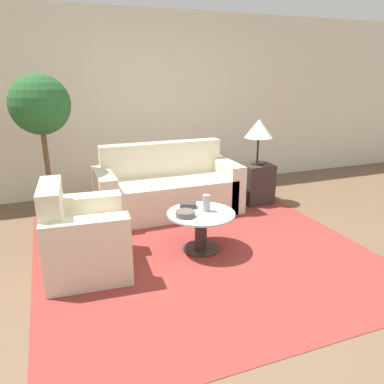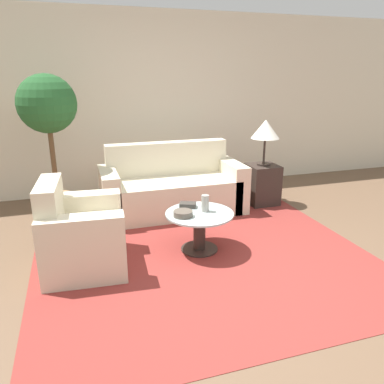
{
  "view_description": "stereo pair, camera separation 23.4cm",
  "coord_description": "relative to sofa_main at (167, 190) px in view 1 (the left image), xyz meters",
  "views": [
    {
      "loc": [
        -1.45,
        -2.49,
        1.75
      ],
      "look_at": [
        -0.1,
        0.98,
        0.55
      ],
      "focal_mm": 35.0,
      "sensor_mm": 36.0,
      "label": 1
    },
    {
      "loc": [
        -1.23,
        -2.57,
        1.75
      ],
      "look_at": [
        -0.1,
        0.98,
        0.55
      ],
      "focal_mm": 35.0,
      "sensor_mm": 36.0,
      "label": 2
    }
  ],
  "objects": [
    {
      "name": "coffee_table",
      "position": [
        -0.03,
        -1.2,
        -0.03
      ],
      "size": [
        0.69,
        0.69,
        0.41
      ],
      "color": "#332823",
      "rests_on": "ground_plane"
    },
    {
      "name": "armchair",
      "position": [
        -1.2,
        -1.19,
        0.0
      ],
      "size": [
        0.77,
        0.89,
        0.84
      ],
      "rotation": [
        0.0,
        0.0,
        1.5
      ],
      "color": "beige",
      "rests_on": "ground_plane"
    },
    {
      "name": "side_table",
      "position": [
        1.26,
        -0.1,
        -0.02
      ],
      "size": [
        0.39,
        0.39,
        0.55
      ],
      "color": "#332823",
      "rests_on": "ground_plane"
    },
    {
      "name": "table_lamp",
      "position": [
        1.26,
        -0.1,
        0.73
      ],
      "size": [
        0.37,
        0.37,
        0.61
      ],
      "color": "#332823",
      "rests_on": "side_table"
    },
    {
      "name": "vase",
      "position": [
        0.04,
        -1.18,
        0.2
      ],
      "size": [
        0.08,
        0.08,
        0.17
      ],
      "color": "#9E998E",
      "rests_on": "coffee_table"
    },
    {
      "name": "book_stack",
      "position": [
        -0.09,
        -1.01,
        0.14
      ],
      "size": [
        0.2,
        0.17,
        0.05
      ],
      "rotation": [
        0.0,
        0.0,
        -0.4
      ],
      "color": "#38332D",
      "rests_on": "coffee_table"
    },
    {
      "name": "sofa_main",
      "position": [
        0.0,
        0.0,
        0.0
      ],
      "size": [
        1.81,
        0.78,
        0.87
      ],
      "color": "beige",
      "rests_on": "ground_plane"
    },
    {
      "name": "bowl",
      "position": [
        -0.21,
        -1.25,
        0.14
      ],
      "size": [
        0.19,
        0.19,
        0.06
      ],
      "color": "brown",
      "rests_on": "coffee_table"
    },
    {
      "name": "wall_back",
      "position": [
        0.08,
        1.11,
        1.01
      ],
      "size": [
        10.0,
        0.06,
        2.6
      ],
      "color": "beige",
      "rests_on": "ground_plane"
    },
    {
      "name": "ground_plane",
      "position": [
        0.08,
        -1.94,
        -0.29
      ],
      "size": [
        14.0,
        14.0,
        0.0
      ],
      "primitive_type": "plane",
      "color": "brown"
    },
    {
      "name": "rug",
      "position": [
        -0.03,
        -1.2,
        -0.29
      ],
      "size": [
        3.24,
        3.26,
        0.01
      ],
      "color": "maroon",
      "rests_on": "ground_plane"
    },
    {
      "name": "potted_plant",
      "position": [
        -1.42,
        0.21,
        0.97
      ],
      "size": [
        0.68,
        0.68,
        1.74
      ],
      "color": "#93704C",
      "rests_on": "ground_plane"
    }
  ]
}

